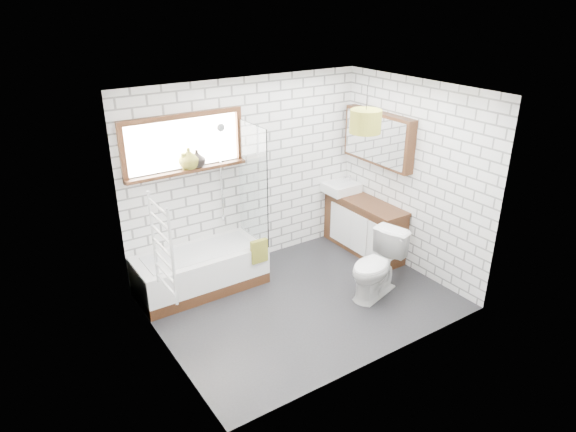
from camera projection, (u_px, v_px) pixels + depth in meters
floor at (303, 301)px, 6.23m from camera, size 3.40×2.60×0.01m
ceiling at (306, 92)px, 5.22m from camera, size 3.40×2.60×0.01m
wall_back at (247, 174)px, 6.72m from camera, size 3.40×0.01×2.50m
wall_front at (386, 252)px, 4.73m from camera, size 3.40×0.01×2.50m
wall_left at (157, 244)px, 4.86m from camera, size 0.01×2.60×2.50m
wall_right at (413, 178)px, 6.58m from camera, size 0.01×2.60×2.50m
window at (184, 144)px, 6.03m from camera, size 1.52×0.16×0.68m
towel_radiator at (163, 248)px, 4.91m from camera, size 0.06×0.52×1.00m
mirror_cabinet at (378, 138)px, 6.84m from camera, size 0.16×1.20×0.70m
shower_riser at (221, 173)px, 6.44m from camera, size 0.02×0.02×1.30m
bathtub at (201, 270)px, 6.40m from camera, size 1.59×0.70×0.51m
shower_screen at (252, 183)px, 6.38m from camera, size 0.02×0.72×1.50m
towel_green at (259, 251)px, 6.36m from camera, size 0.22×0.06×0.30m
towel_beige at (259, 251)px, 6.36m from camera, size 0.22×0.06×0.29m
vanity at (364, 226)px, 7.29m from camera, size 0.43×1.34×0.77m
basin at (341, 187)px, 7.44m from camera, size 0.46×0.41×0.14m
tap at (350, 181)px, 7.49m from camera, size 0.04×0.04×0.17m
toilet at (377, 266)px, 6.21m from camera, size 0.64×0.88×0.80m
vase_olive at (189, 160)px, 6.10m from camera, size 0.31×0.31×0.26m
vase_dark at (197, 160)px, 6.16m from camera, size 0.23×0.23×0.21m
bottle at (184, 163)px, 6.08m from camera, size 0.08×0.08×0.20m
pendant at (366, 121)px, 5.80m from camera, size 0.36×0.36×0.26m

